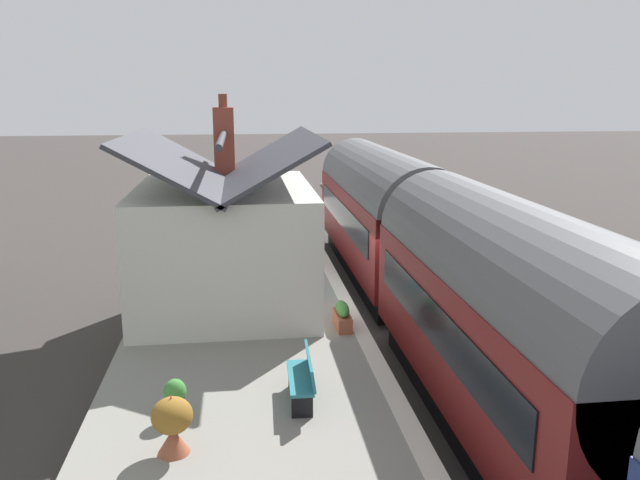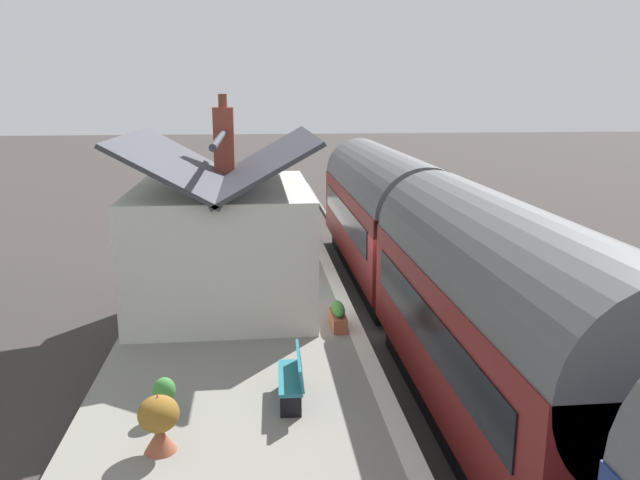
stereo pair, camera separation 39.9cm
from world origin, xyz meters
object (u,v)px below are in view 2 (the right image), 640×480
(train, at_px, (494,313))
(bench_platform_end, at_px, (293,376))
(station_sign_board, at_px, (301,216))
(planter_bench_right, at_px, (165,398))
(station_building, at_px, (224,239))
(planter_under_sign, at_px, (159,422))
(planter_corner_building, at_px, (275,223))
(planter_by_door, at_px, (338,316))
(bench_by_lamp, at_px, (273,214))

(train, distance_m, bench_platform_end, 3.84)
(station_sign_board, bearing_deg, planter_bench_right, 164.30)
(station_building, relative_size, planter_bench_right, 8.73)
(bench_platform_end, height_order, planter_under_sign, planter_under_sign)
(planter_bench_right, height_order, planter_under_sign, planter_under_sign)
(planter_bench_right, distance_m, planter_corner_building, 13.83)
(station_building, height_order, planter_bench_right, station_building)
(station_building, xyz_separation_m, planter_by_door, (-2.31, -2.66, -1.34))
(planter_under_sign, bearing_deg, station_sign_board, -14.15)
(bench_platform_end, xyz_separation_m, planter_bench_right, (-0.32, 2.17, -0.13))
(train, relative_size, planter_by_door, 31.98)
(planter_by_door, height_order, station_sign_board, station_sign_board)
(station_building, distance_m, planter_by_door, 3.77)
(bench_by_lamp, bearing_deg, bench_platform_end, 179.55)
(planter_corner_building, distance_m, station_sign_board, 2.73)
(train, bearing_deg, bench_by_lamp, 13.86)
(bench_platform_end, relative_size, planter_bench_right, 2.02)
(station_building, xyz_separation_m, planter_bench_right, (-6.07, 0.77, -1.28))
(bench_by_lamp, bearing_deg, planter_bench_right, 171.47)
(planter_by_door, distance_m, station_sign_board, 7.46)
(bench_by_lamp, bearing_deg, planter_corner_building, -179.34)
(train, height_order, station_sign_board, train)
(bench_by_lamp, height_order, station_sign_board, station_sign_board)
(station_building, bearing_deg, planter_bench_right, 172.79)
(station_building, distance_m, station_sign_board, 5.63)
(train, height_order, bench_platform_end, train)
(planter_corner_building, height_order, station_sign_board, station_sign_board)
(bench_by_lamp, bearing_deg, station_building, 170.60)
(train, relative_size, station_sign_board, 19.59)
(planter_under_sign, distance_m, station_sign_board, 12.59)
(station_sign_board, bearing_deg, station_building, 155.03)
(station_building, bearing_deg, planter_under_sign, 174.33)
(train, xyz_separation_m, station_sign_board, (10.48, 2.75, -0.20))
(bench_platform_end, distance_m, station_sign_board, 10.90)
(planter_bench_right, bearing_deg, planter_corner_building, -9.60)
(planter_under_sign, bearing_deg, bench_by_lamp, -7.78)
(planter_by_door, height_order, planter_under_sign, planter_under_sign)
(planter_bench_right, height_order, station_sign_board, station_sign_board)
(planter_under_sign, bearing_deg, planter_by_door, -35.08)
(planter_corner_building, bearing_deg, station_sign_board, -161.62)
(station_sign_board, bearing_deg, planter_by_door, -177.74)
(bench_platform_end, xyz_separation_m, planter_under_sign, (-1.36, 2.11, 0.01))
(bench_by_lamp, height_order, planter_under_sign, planter_under_sign)
(planter_by_door, bearing_deg, station_building, 49.03)
(bench_by_lamp, distance_m, planter_by_door, 11.56)
(planter_under_sign, height_order, station_sign_board, station_sign_board)
(bench_platform_end, height_order, station_sign_board, station_sign_board)
(station_building, relative_size, planter_under_sign, 6.40)
(planter_bench_right, distance_m, station_sign_board, 11.61)
(bench_by_lamp, height_order, planter_bench_right, bench_by_lamp)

